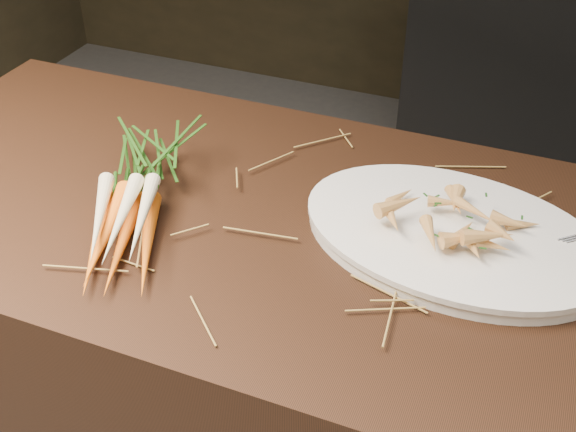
% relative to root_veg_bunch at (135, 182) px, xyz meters
% --- Properties ---
extents(straw_bedding, '(1.40, 0.60, 0.02)m').
position_rel_root_veg_bunch_xyz_m(straw_bedding, '(0.67, 0.05, -0.03)').
color(straw_bedding, olive).
rests_on(straw_bedding, main_counter).
extents(root_veg_bunch, '(0.28, 0.45, 0.08)m').
position_rel_root_veg_bunch_xyz_m(root_veg_bunch, '(0.00, 0.00, 0.00)').
color(root_veg_bunch, '#E46100').
rests_on(root_veg_bunch, main_counter).
extents(serving_platter, '(0.51, 0.37, 0.02)m').
position_rel_root_veg_bunch_xyz_m(serving_platter, '(0.51, 0.08, -0.03)').
color(serving_platter, white).
rests_on(serving_platter, main_counter).
extents(roasted_veg_heap, '(0.25, 0.20, 0.05)m').
position_rel_root_veg_bunch_xyz_m(roasted_veg_heap, '(0.51, 0.08, 0.01)').
color(roasted_veg_heap, '#C48439').
rests_on(roasted_veg_heap, serving_platter).
extents(serving_fork, '(0.14, 0.13, 0.00)m').
position_rel_root_veg_bunch_xyz_m(serving_fork, '(0.67, 0.04, -0.01)').
color(serving_fork, silver).
rests_on(serving_fork, serving_platter).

